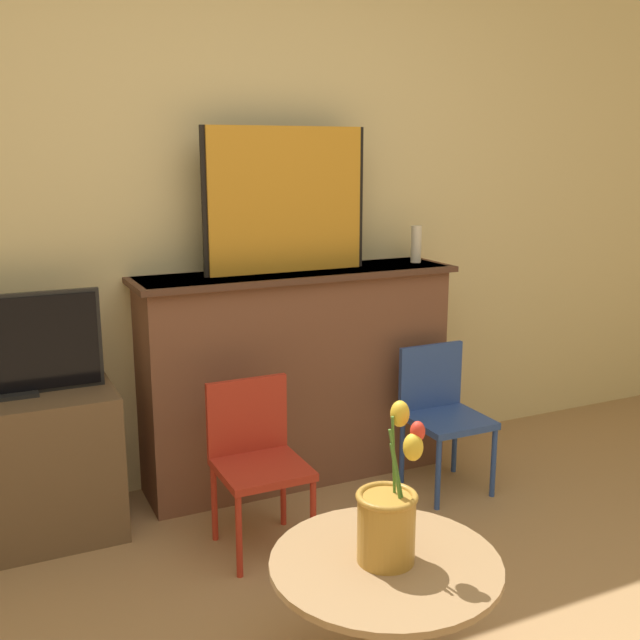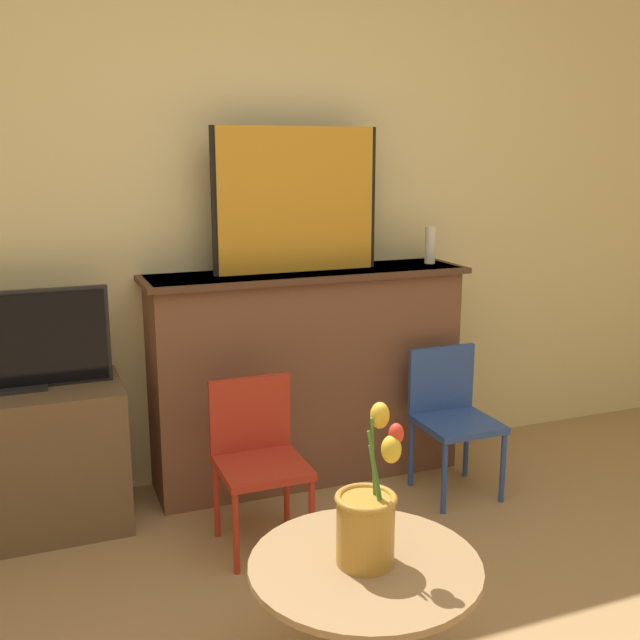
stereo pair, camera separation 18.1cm
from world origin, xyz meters
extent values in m
cube|color=beige|center=(0.00, 2.13, 1.35)|extent=(8.00, 0.06, 2.70)
cube|color=brown|center=(0.26, 1.93, 0.49)|extent=(1.41, 0.34, 0.98)
cube|color=#503123|center=(0.26, 1.92, 0.97)|extent=(1.47, 0.38, 0.02)
cube|color=black|center=(0.22, 1.94, 1.30)|extent=(0.76, 0.02, 0.63)
cube|color=orange|center=(0.22, 1.93, 1.30)|extent=(0.72, 0.02, 0.63)
cylinder|color=silver|center=(0.89, 1.93, 1.07)|extent=(0.05, 0.05, 0.18)
cube|color=brown|center=(-1.02, 1.86, 0.30)|extent=(0.88, 0.44, 0.59)
cube|color=black|center=(-1.02, 1.86, 0.60)|extent=(0.32, 0.12, 0.01)
cube|color=black|center=(-1.02, 1.87, 0.79)|extent=(0.82, 0.02, 0.39)
cube|color=black|center=(-1.02, 1.86, 0.79)|extent=(0.79, 0.02, 0.36)
cylinder|color=#B22D1E|center=(-0.27, 1.23, 0.16)|extent=(0.02, 0.02, 0.32)
cylinder|color=#B22D1E|center=(0.02, 1.23, 0.16)|extent=(0.02, 0.02, 0.32)
cylinder|color=#B22D1E|center=(-0.27, 1.52, 0.16)|extent=(0.02, 0.02, 0.32)
cylinder|color=#B22D1E|center=(0.02, 1.52, 0.16)|extent=(0.02, 0.02, 0.32)
cube|color=#B22D1E|center=(-0.13, 1.38, 0.33)|extent=(0.33, 0.33, 0.03)
cube|color=#B22D1E|center=(-0.13, 1.53, 0.50)|extent=(0.33, 0.02, 0.30)
cylinder|color=#2D4C99|center=(0.67, 1.36, 0.16)|extent=(0.02, 0.02, 0.32)
cylinder|color=#2D4C99|center=(0.96, 1.36, 0.16)|extent=(0.02, 0.02, 0.32)
cylinder|color=#2D4C99|center=(0.67, 1.65, 0.16)|extent=(0.02, 0.02, 0.32)
cylinder|color=#2D4C99|center=(0.96, 1.65, 0.16)|extent=(0.02, 0.02, 0.32)
cube|color=#2D4C99|center=(0.81, 1.51, 0.33)|extent=(0.33, 0.33, 0.03)
cube|color=#2D4C99|center=(0.81, 1.66, 0.50)|extent=(0.33, 0.02, 0.30)
cylinder|color=#99754C|center=(-0.11, 0.47, 0.20)|extent=(0.11, 0.11, 0.41)
cylinder|color=#99754C|center=(-0.11, 0.47, 0.42)|extent=(0.63, 0.63, 0.02)
cylinder|color=#B78433|center=(-0.11, 0.47, 0.52)|extent=(0.16, 0.16, 0.19)
torus|color=#B78433|center=(-0.11, 0.47, 0.62)|extent=(0.17, 0.17, 0.02)
cylinder|color=#477A2D|center=(-0.09, 0.48, 0.69)|extent=(0.03, 0.02, 0.29)
ellipsoid|color=gold|center=(-0.07, 0.49, 0.83)|extent=(0.05, 0.05, 0.07)
cylinder|color=#477A2D|center=(-0.09, 0.46, 0.68)|extent=(0.05, 0.03, 0.25)
ellipsoid|color=red|center=(-0.05, 0.43, 0.80)|extent=(0.04, 0.04, 0.06)
cylinder|color=#477A2D|center=(-0.09, 0.45, 0.66)|extent=(0.04, 0.03, 0.22)
ellipsoid|color=gold|center=(-0.07, 0.43, 0.76)|extent=(0.05, 0.05, 0.07)
camera|label=1|loc=(-1.06, -1.10, 1.51)|focal=42.00mm
camera|label=2|loc=(-0.89, -1.17, 1.51)|focal=42.00mm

